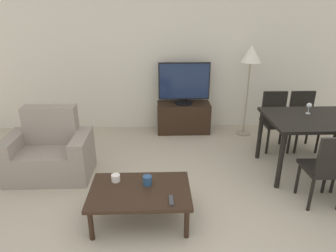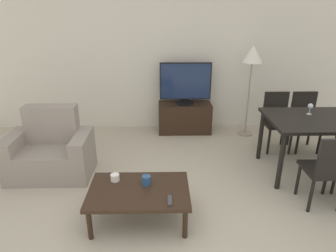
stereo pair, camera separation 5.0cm
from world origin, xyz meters
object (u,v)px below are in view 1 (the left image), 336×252
object	(u,v)px
tv_stand	(183,118)
remote_primary	(171,200)
dining_chair_far_left	(275,118)
floor_lamp	(251,59)
cup_colored_far	(116,178)
wine_glass_center	(309,106)
armchair	(50,153)
cup_white_near	(147,180)
dining_chair_near	(327,167)
dining_table	(315,124)
tv	(184,83)
coffee_table	(140,193)
dining_chair_far	(303,117)

from	to	relation	value
tv_stand	remote_primary	distance (m)	2.57
dining_chair_far_left	floor_lamp	world-z (taller)	floor_lamp
tv_stand	cup_colored_far	distance (m)	2.36
dining_chair_far_left	wine_glass_center	world-z (taller)	wine_glass_center
armchair	cup_white_near	distance (m)	1.54
dining_chair_near	remote_primary	bearing A→B (deg)	-167.29
remote_primary	cup_colored_far	world-z (taller)	cup_colored_far
dining_chair_near	dining_chair_far_left	distance (m)	1.50
dining_chair_far_left	armchair	bearing A→B (deg)	-167.02
dining_table	wine_glass_center	world-z (taller)	wine_glass_center
armchair	tv_stand	distance (m)	2.31
tv_stand	tv	size ratio (longest dim) A/B	1.05
dining_chair_far_left	cup_white_near	xyz separation A→B (m)	(-1.90, -1.58, -0.08)
armchair	coffee_table	xyz separation A→B (m)	(1.21, -0.94, 0.02)
tv_stand	coffee_table	world-z (taller)	tv_stand
floor_lamp	remote_primary	xyz separation A→B (m)	(-1.36, -2.40, -0.92)
tv_stand	cup_colored_far	size ratio (longest dim) A/B	9.80
armchair	floor_lamp	distance (m)	3.29
dining_chair_far_left	cup_white_near	bearing A→B (deg)	-140.19
dining_table	dining_chair_far_left	bearing A→B (deg)	105.93
coffee_table	dining_chair_far	world-z (taller)	dining_chair_far
floor_lamp	dining_table	bearing A→B (deg)	-67.74
dining_chair_near	dining_chair_far_left	size ratio (longest dim) A/B	1.00
armchair	dining_chair_near	bearing A→B (deg)	-13.63
dining_chair_far	remote_primary	size ratio (longest dim) A/B	5.80
floor_lamp	cup_colored_far	xyz separation A→B (m)	(-1.93, -2.03, -0.89)
wine_glass_center	dining_chair_near	bearing A→B (deg)	-100.86
tv	cup_colored_far	distance (m)	2.40
dining_chair_far_left	remote_primary	xyz separation A→B (m)	(-1.67, -1.88, -0.11)
remote_primary	wine_glass_center	xyz separation A→B (m)	(1.84, 1.28, 0.49)
tv	remote_primary	xyz separation A→B (m)	(-0.32, -2.55, -0.49)
coffee_table	dining_chair_near	xyz separation A→B (m)	(1.97, 0.17, 0.16)
coffee_table	cup_white_near	xyz separation A→B (m)	(0.07, 0.09, 0.09)
dining_chair_near	wine_glass_center	world-z (taller)	wine_glass_center
tv_stand	dining_table	size ratio (longest dim) A/B	0.74
dining_chair_near	cup_white_near	distance (m)	1.90
cup_colored_far	dining_chair_far_left	bearing A→B (deg)	34.03
armchair	cup_white_near	size ratio (longest dim) A/B	10.73
cup_colored_far	wine_glass_center	world-z (taller)	wine_glass_center
dining_chair_far_left	cup_white_near	distance (m)	2.47
tv_stand	dining_table	distance (m)	2.15
dining_chair_far	tv_stand	bearing A→B (deg)	159.33
dining_chair_far	cup_colored_far	world-z (taller)	dining_chair_far
wine_glass_center	tv_stand	bearing A→B (deg)	140.17
tv	coffee_table	xyz separation A→B (m)	(-0.63, -2.34, -0.54)
tv	wine_glass_center	world-z (taller)	tv
coffee_table	wine_glass_center	world-z (taller)	wine_glass_center
dining_table	dining_chair_near	world-z (taller)	dining_chair_near
tv	cup_colored_far	bearing A→B (deg)	-112.20
dining_chair_far_left	remote_primary	bearing A→B (deg)	-131.55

